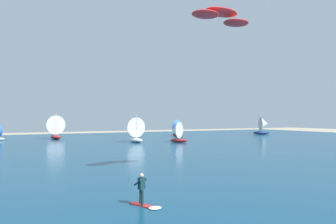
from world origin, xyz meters
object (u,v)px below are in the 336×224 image
sailboat_anchored_offshore (179,128)px  sailboat_far_left (55,127)px  kitesurfer (144,194)px  kite (221,16)px  sailboat_heeled_over (134,129)px  sailboat_leading (263,125)px  sailboat_far_right (176,132)px

sailboat_anchored_offshore → sailboat_far_left: bearing=171.7°
kitesurfer → kite: bearing=30.3°
kitesurfer → sailboat_heeled_over: 43.08m
sailboat_heeled_over → sailboat_anchored_offshore: bearing=36.4°
sailboat_anchored_offshore → sailboat_far_left: (-28.15, 4.08, 0.52)m
sailboat_far_left → sailboat_heeled_over: sailboat_far_left is taller
sailboat_leading → sailboat_far_right: size_ratio=1.28×
sailboat_far_left → kite: bearing=-83.4°
kite → sailboat_far_left: 52.53m
kite → sailboat_leading: (47.36, 44.96, -10.14)m
sailboat_anchored_offshore → sailboat_far_right: sailboat_anchored_offshore is taller
kite → sailboat_leading: size_ratio=1.12×
kitesurfer → sailboat_far_left: (2.81, 56.33, 1.98)m
kitesurfer → sailboat_far_right: size_ratio=0.48×
sailboat_leading → sailboat_far_left: (-53.28, 6.26, 0.10)m
sailboat_leading → sailboat_anchored_offshore: bearing=175.1°
kitesurfer → sailboat_far_right: (21.69, 36.54, 1.34)m
kite → sailboat_anchored_offshore: size_ratio=1.34×
kite → sailboat_far_right: (12.95, 31.43, -10.68)m
sailboat_anchored_offshore → sailboat_heeled_over: 19.98m
sailboat_far_left → sailboat_far_right: bearing=-46.4°
kitesurfer → sailboat_far_right: 42.51m
kitesurfer → sailboat_far_right: bearing=59.3°
sailboat_heeled_over → sailboat_far_left: bearing=127.1°
kitesurfer → kite: 15.72m
sailboat_far_right → sailboat_heeled_over: (-6.80, 3.84, 0.43)m
kite → sailboat_far_left: bearing=96.6°
kitesurfer → sailboat_far_left: sailboat_far_left is taller
kitesurfer → sailboat_far_left: size_ratio=0.36×
kite → sailboat_anchored_offshore: kite is taller
sailboat_anchored_offshore → sailboat_leading: 25.23m
sailboat_far_right → sailboat_far_left: bearing=133.6°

